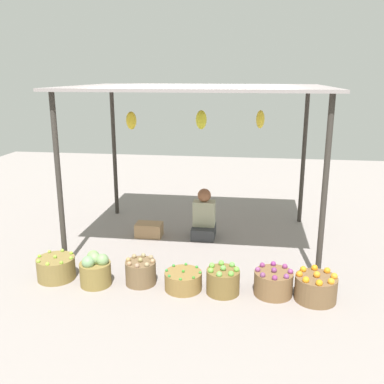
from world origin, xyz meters
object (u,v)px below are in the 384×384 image
at_px(basket_potatoes, 141,272).
at_px(basket_cabbages, 95,270).
at_px(basket_oranges, 316,288).
at_px(wooden_crate_near_vendor, 149,230).
at_px(basket_green_apples, 223,281).
at_px(basket_green_chilies, 183,280).
at_px(basket_purple_onions, 273,283).
at_px(vendor_person, 204,219).
at_px(basket_limes, 56,268).

bearing_deg(basket_potatoes, basket_cabbages, -168.46).
distance_m(basket_cabbages, basket_oranges, 2.61).
relative_size(basket_oranges, wooden_crate_near_vendor, 1.15).
bearing_deg(basket_green_apples, basket_green_chilies, 176.97).
distance_m(basket_purple_onions, wooden_crate_near_vendor, 2.48).
xyz_separation_m(vendor_person, basket_oranges, (1.49, -1.80, -0.15)).
bearing_deg(basket_potatoes, basket_purple_onions, -1.65).
bearing_deg(basket_cabbages, basket_limes, 170.41).
bearing_deg(vendor_person, basket_green_apples, -76.49).
height_order(basket_limes, basket_potatoes, basket_potatoes).
relative_size(basket_cabbages, basket_green_apples, 1.08).
bearing_deg(basket_cabbages, basket_potatoes, 11.54).
bearing_deg(wooden_crate_near_vendor, basket_limes, -117.02).
distance_m(basket_limes, basket_oranges, 3.17).
bearing_deg(basket_green_chilies, basket_purple_onions, 1.26).
xyz_separation_m(basket_potatoes, basket_green_chilies, (0.54, -0.07, -0.04)).
xyz_separation_m(basket_limes, basket_potatoes, (1.09, 0.02, 0.01)).
height_order(basket_potatoes, basket_oranges, basket_oranges).
relative_size(basket_potatoes, basket_green_chilies, 0.84).
height_order(basket_cabbages, basket_purple_onions, basket_cabbages).
bearing_deg(basket_potatoes, basket_green_chilies, -7.31).
height_order(basket_limes, basket_oranges, basket_oranges).
distance_m(basket_limes, basket_purple_onions, 2.69).
height_order(basket_purple_onions, wooden_crate_near_vendor, basket_purple_onions).
bearing_deg(basket_green_apples, basket_purple_onions, 4.74).
relative_size(vendor_person, basket_green_apples, 1.99).
bearing_deg(basket_green_apples, wooden_crate_near_vendor, 127.68).
bearing_deg(basket_green_apples, basket_cabbages, -179.44).
bearing_deg(basket_limes, basket_potatoes, 0.88).
xyz_separation_m(vendor_person, basket_cabbages, (-1.13, -1.80, -0.11)).
xyz_separation_m(basket_potatoes, basket_oranges, (2.07, -0.11, 0.00)).
bearing_deg(basket_purple_onions, vendor_person, 120.32).
bearing_deg(basket_green_chilies, basket_cabbages, -177.85).
distance_m(vendor_person, basket_limes, 2.40).
distance_m(basket_potatoes, basket_oranges, 2.08).
height_order(basket_green_chilies, basket_purple_onions, basket_purple_onions).
relative_size(vendor_person, basket_purple_onions, 1.73).
distance_m(basket_cabbages, basket_green_apples, 1.56).
bearing_deg(basket_oranges, basket_limes, 178.28).
relative_size(basket_green_chilies, basket_green_apples, 1.14).
relative_size(basket_potatoes, basket_purple_onions, 0.83).
distance_m(basket_potatoes, basket_purple_onions, 1.60).
relative_size(vendor_person, basket_limes, 1.65).
distance_m(basket_limes, basket_cabbages, 0.56).
bearing_deg(basket_purple_onions, basket_potatoes, 178.35).
xyz_separation_m(basket_limes, basket_green_apples, (2.11, -0.08, 0.01)).
bearing_deg(vendor_person, basket_purple_onions, -59.68).
bearing_deg(basket_potatoes, wooden_crate_near_vendor, 99.89).
bearing_deg(basket_purple_onions, basket_cabbages, -178.29).
bearing_deg(vendor_person, basket_potatoes, -109.25).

